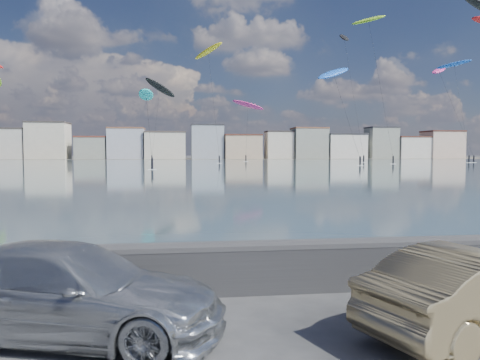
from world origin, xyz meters
The scene contains 15 objects.
ground centered at (0.00, 0.00, 0.00)m, with size 700.00×700.00×0.00m, color #333335.
bay_water centered at (0.00, 91.50, 0.01)m, with size 500.00×177.00×0.00m, color #455C65.
far_shore_strip centered at (0.00, 200.00, 0.01)m, with size 500.00×60.00×0.00m, color #4C473D.
seawall centered at (0.00, 2.70, 0.58)m, with size 400.00×0.36×1.08m.
far_buildings centered at (1.31, 186.00, 6.03)m, with size 240.79×13.26×14.60m.
car_silver centered at (-2.04, 0.94, 0.70)m, with size 1.97×4.84×1.41m, color silver.
kitesurfer_0 centered at (-6.10, 140.22, 22.37)m, with size 10.54×12.31×26.05m.
kitesurfer_2 centered at (-6.43, 83.15, 13.33)m, with size 4.16×18.81×14.72m.
kitesurfer_4 centered at (21.52, 142.99, 17.78)m, with size 10.55×16.72×20.37m.
kitesurfer_6 centered at (46.84, 107.37, 35.23)m, with size 8.33×13.45×37.19m.
kitesurfer_8 centered at (73.80, 120.73, 25.62)m, with size 8.18×15.04×28.09m.
kitesurfer_9 centered at (75.13, 115.63, 26.68)m, with size 9.18×11.84×28.46m.
kitesurfer_15 centered at (33.11, 93.07, 19.67)m, with size 9.00×9.78×22.25m.
kitesurfer_16 centered at (7.26, 116.80, 28.83)m, with size 8.91×12.45×31.33m.
kitesurfer_18 centered at (46.90, 125.02, 35.20)m, with size 4.65×15.81×38.18m.
Camera 1 is at (-0.34, -6.36, 2.83)m, focal length 35.00 mm.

